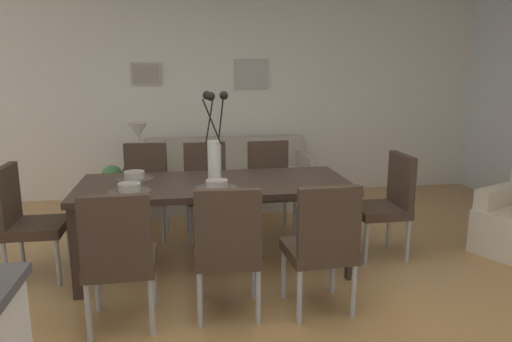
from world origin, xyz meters
TOP-DOWN VIEW (x-y plane):
  - ground_plane at (0.00, 0.00)m, footprint 9.00×9.00m
  - back_wall_panel at (0.00, 3.25)m, footprint 9.00×0.10m
  - dining_table at (-0.16, 0.78)m, footprint 2.20×0.94m
  - dining_chair_near_left at (-0.83, -0.12)m, footprint 0.45×0.45m
  - dining_chair_near_right at (-0.79, 1.68)m, footprint 0.46×0.46m
  - dining_chair_far_left at (-0.14, -0.08)m, footprint 0.47×0.47m
  - dining_chair_far_right at (-0.18, 1.64)m, footprint 0.47×0.47m
  - dining_chair_mid_left at (0.49, -0.12)m, footprint 0.47×0.47m
  - dining_chair_mid_right at (0.47, 1.63)m, footprint 0.46×0.46m
  - dining_chair_head_west at (-1.65, 0.79)m, footprint 0.44×0.44m
  - dining_chair_head_east at (1.37, 0.80)m, footprint 0.44×0.44m
  - centerpiece_vase at (-0.16, 0.78)m, footprint 0.21×0.23m
  - placemat_near_left at (-0.82, 0.56)m, footprint 0.32×0.32m
  - bowl_near_left at (-0.82, 0.56)m, footprint 0.17×0.17m
  - placemat_near_right at (-0.82, 0.99)m, footprint 0.32×0.32m
  - bowl_near_right at (-0.82, 0.99)m, footprint 0.17×0.17m
  - placemat_far_left at (-0.16, 0.56)m, footprint 0.32×0.32m
  - bowl_far_left at (-0.16, 0.56)m, footprint 0.17×0.17m
  - sofa at (0.14, 2.68)m, footprint 2.02×0.84m
  - side_table at (-0.91, 2.68)m, footprint 0.36×0.36m
  - table_lamp at (-0.91, 2.68)m, footprint 0.22×0.22m
  - framed_picture_left at (-0.83, 3.18)m, footprint 0.37×0.03m
  - framed_picture_center at (0.51, 3.18)m, footprint 0.44×0.03m
  - potted_plant at (-1.18, 2.00)m, footprint 0.36×0.36m

SIDE VIEW (x-z plane):
  - ground_plane at x=0.00m, z-range 0.00..0.00m
  - side_table at x=-0.91m, z-range 0.00..0.52m
  - sofa at x=0.14m, z-range -0.12..0.68m
  - potted_plant at x=-1.18m, z-range 0.04..0.71m
  - dining_chair_near_left at x=-0.83m, z-range 0.05..0.97m
  - dining_chair_near_right at x=-0.79m, z-range 0.05..0.97m
  - dining_chair_far_left at x=-0.14m, z-range 0.05..0.97m
  - dining_chair_far_right at x=-0.18m, z-range 0.05..0.97m
  - dining_chair_mid_left at x=0.49m, z-range 0.05..0.97m
  - dining_chair_mid_right at x=0.47m, z-range 0.05..0.97m
  - dining_chair_head_west at x=-1.65m, z-range 0.05..0.97m
  - dining_chair_head_east at x=1.37m, z-range 0.05..0.97m
  - dining_table at x=-0.16m, z-range 0.30..1.04m
  - placemat_near_left at x=-0.82m, z-range 0.74..0.75m
  - placemat_near_right at x=-0.82m, z-range 0.74..0.75m
  - placemat_far_left at x=-0.16m, z-range 0.74..0.75m
  - bowl_near_left at x=-0.82m, z-range 0.75..0.81m
  - bowl_near_right at x=-0.82m, z-range 0.75..0.81m
  - bowl_far_left at x=-0.16m, z-range 0.75..0.81m
  - table_lamp at x=-0.91m, z-range 0.64..1.15m
  - centerpiece_vase at x=-0.16m, z-range 0.66..1.39m
  - back_wall_panel at x=0.00m, z-range 0.00..2.60m
  - framed_picture_left at x=-0.83m, z-range 1.45..1.73m
  - framed_picture_center at x=0.51m, z-range 1.40..1.77m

